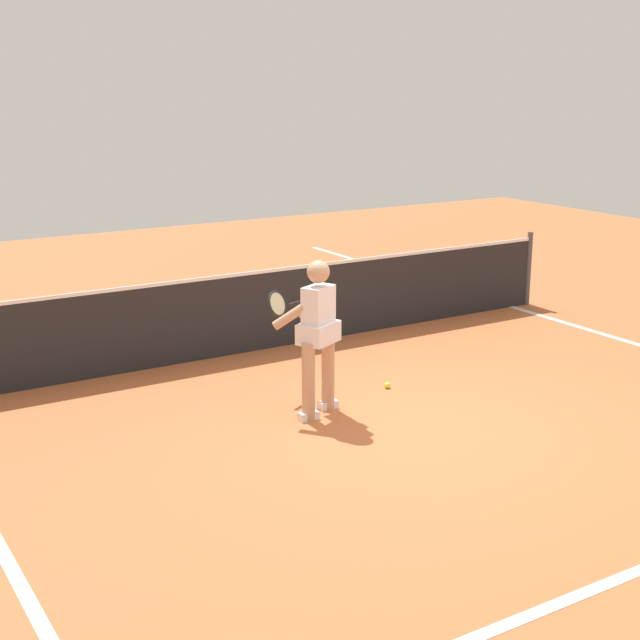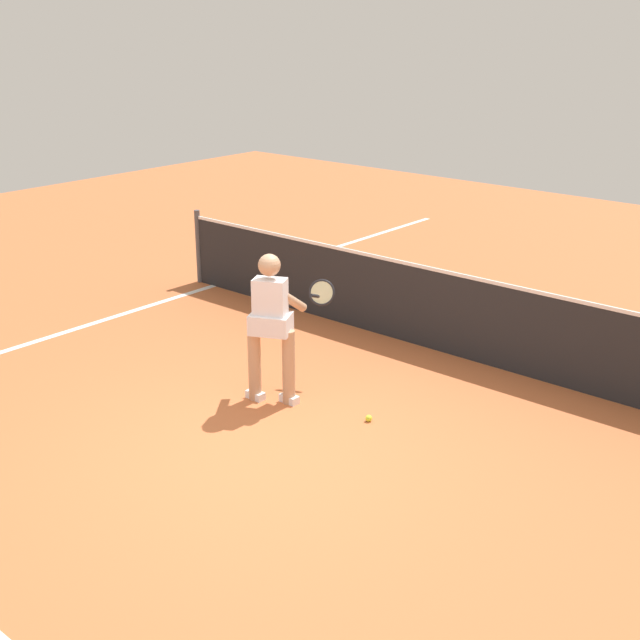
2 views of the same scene
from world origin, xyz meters
The scene contains 5 objects.
ground_plane centered at (0.00, 0.00, 0.00)m, with size 24.98×24.98×0.00m, color #C66638.
sideline_left_marking centered at (-3.98, 0.00, 0.00)m, with size 0.10×17.22×0.01m, color white.
court_net centered at (0.00, 3.03, 0.50)m, with size 8.63×0.08×1.07m.
tennis_player centered at (-0.68, 0.81, 0.85)m, with size 0.68×1.13×1.55m.
tennis_ball_near centered at (0.35, 1.05, 0.03)m, with size 0.07×0.07×0.07m, color #D1E533.
Camera 2 is at (4.72, -4.79, 3.71)m, focal length 46.99 mm.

